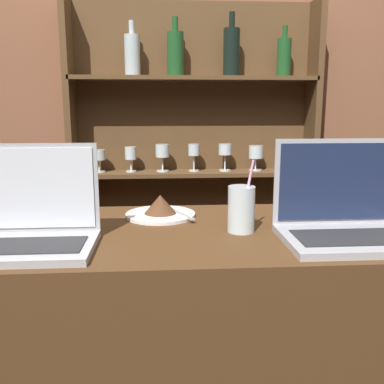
# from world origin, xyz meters

# --- Properties ---
(back_wall) EXTENTS (7.00, 0.06, 2.70)m
(back_wall) POSITION_xyz_m (0.00, 1.41, 1.35)
(back_wall) COLOR brown
(back_wall) RESTS_ON ground_plane
(back_shelf) EXTENTS (1.22, 0.18, 1.86)m
(back_shelf) POSITION_xyz_m (0.07, 1.33, 0.99)
(back_shelf) COLOR brown
(back_shelf) RESTS_ON ground_plane
(laptop_near) EXTENTS (0.29, 0.22, 0.24)m
(laptop_near) POSITION_xyz_m (-0.41, 0.18, 1.08)
(laptop_near) COLOR #ADADB2
(laptop_near) RESTS_ON bar_counter
(laptop_far) EXTENTS (0.35, 0.24, 0.25)m
(laptop_far) POSITION_xyz_m (0.37, 0.19, 1.08)
(laptop_far) COLOR #ADADB2
(laptop_far) RESTS_ON bar_counter
(cake_plate) EXTENTS (0.21, 0.21, 0.07)m
(cake_plate) POSITION_xyz_m (-0.10, 0.44, 1.05)
(cake_plate) COLOR white
(cake_plate) RESTS_ON bar_counter
(water_glass) EXTENTS (0.07, 0.07, 0.20)m
(water_glass) POSITION_xyz_m (0.11, 0.26, 1.09)
(water_glass) COLOR silver
(water_glass) RESTS_ON bar_counter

